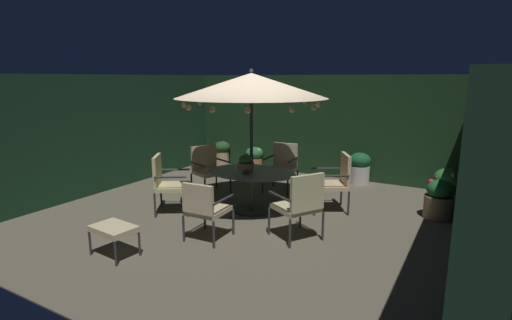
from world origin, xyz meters
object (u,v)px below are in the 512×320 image
object	(u,v)px
patio_umbrella	(251,86)
potted_plant_left_far	(439,200)
patio_chair_east	(205,207)
centerpiece_planter	(246,163)
patio_dining_table	(252,180)
ottoman_footrest	(114,230)
patio_chair_north	(208,166)
patio_chair_southeast	(300,202)
patio_chair_southwest	(282,164)
patio_chair_northeast	(167,180)
potted_plant_front_corner	(449,183)
patio_chair_south	(336,179)
potted_plant_back_center	(254,157)
potted_plant_left_near	(222,152)
potted_plant_back_left	(359,167)

from	to	relation	value
patio_umbrella	potted_plant_left_far	bearing A→B (deg)	22.93
patio_chair_east	centerpiece_planter	bearing A→B (deg)	93.15
patio_dining_table	ottoman_footrest	xyz separation A→B (m)	(-0.68, -2.52, -0.21)
patio_chair_north	patio_chair_southeast	distance (m)	3.00
patio_chair_southwest	patio_dining_table	bearing A→B (deg)	-85.50
patio_chair_southwest	ottoman_footrest	world-z (taller)	patio_chair_southwest
ottoman_footrest	patio_dining_table	bearing A→B (deg)	74.96
patio_chair_northeast	potted_plant_front_corner	world-z (taller)	patio_chair_northeast
patio_dining_table	potted_plant_front_corner	distance (m)	3.95
patio_chair_north	potted_plant_front_corner	distance (m)	4.84
patio_chair_south	potted_plant_front_corner	bearing A→B (deg)	45.28
centerpiece_planter	potted_plant_left_far	distance (m)	3.37
patio_chair_south	ottoman_footrest	bearing A→B (deg)	-121.03
ottoman_footrest	patio_chair_southwest	bearing A→B (deg)	82.10
patio_umbrella	potted_plant_back_center	distance (m)	3.88
patio_chair_southwest	ottoman_footrest	size ratio (longest dim) A/B	1.57
potted_plant_left_far	potted_plant_back_center	bearing A→B (deg)	160.13
patio_chair_southeast	patio_chair_southwest	world-z (taller)	patio_chair_southeast
patio_dining_table	patio_chair_southwest	bearing A→B (deg)	94.50
potted_plant_left_far	potted_plant_left_near	size ratio (longest dim) A/B	1.04
centerpiece_planter	patio_chair_northeast	world-z (taller)	centerpiece_planter
patio_chair_north	patio_chair_east	xyz separation A→B (m)	(1.48, -2.06, -0.04)
potted_plant_front_corner	potted_plant_back_center	world-z (taller)	potted_plant_front_corner
patio_chair_east	potted_plant_left_far	distance (m)	4.01
potted_plant_left_far	patio_chair_south	bearing A→B (deg)	-163.72
patio_chair_south	potted_plant_back_left	bearing A→B (deg)	93.71
patio_chair_east	patio_chair_southwest	xyz separation A→B (m)	(-0.20, 3.00, 0.04)
patio_dining_table	potted_plant_front_corner	bearing A→B (deg)	39.72
patio_chair_southwest	potted_plant_left_far	world-z (taller)	patio_chair_southwest
patio_umbrella	potted_plant_front_corner	size ratio (longest dim) A/B	4.20
patio_chair_southeast	potted_plant_left_far	distance (m)	2.67
potted_plant_left_far	patio_chair_north	bearing A→B (deg)	-170.97
potted_plant_back_left	potted_plant_left_near	world-z (taller)	potted_plant_back_left
patio_dining_table	patio_chair_northeast	size ratio (longest dim) A/B	1.59
patio_chair_south	ottoman_footrest	xyz separation A→B (m)	(-1.98, -3.29, -0.22)
potted_plant_left_near	potted_plant_back_center	bearing A→B (deg)	-0.37
patio_dining_table	patio_chair_north	xyz separation A→B (m)	(-1.39, 0.57, -0.02)
patio_umbrella	centerpiece_planter	world-z (taller)	patio_umbrella
patio_chair_east	potted_plant_back_left	bearing A→B (deg)	76.11
patio_dining_table	patio_chair_north	world-z (taller)	patio_chair_north
patio_chair_north	patio_chair_east	world-z (taller)	patio_chair_north
patio_chair_east	patio_chair_northeast	bearing A→B (deg)	153.34
centerpiece_planter	patio_chair_northeast	xyz separation A→B (m)	(-1.28, -0.60, -0.35)
patio_chair_north	patio_chair_northeast	size ratio (longest dim) A/B	0.94
patio_chair_southwest	potted_plant_back_left	xyz separation A→B (m)	(1.28, 1.38, -0.20)
patio_chair_east	potted_plant_front_corner	world-z (taller)	patio_chair_east
patio_chair_southeast	ottoman_footrest	world-z (taller)	patio_chair_southeast
patio_dining_table	patio_chair_southeast	xyz separation A→B (m)	(1.29, -0.78, 0.01)
patio_dining_table	potted_plant_left_far	xyz separation A→B (m)	(2.99, 1.26, -0.25)
centerpiece_planter	patio_chair_north	distance (m)	1.65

